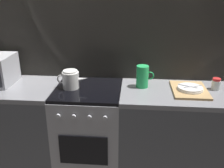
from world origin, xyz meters
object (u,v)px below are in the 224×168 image
kettle (71,79)px  pitcher (143,76)px  dish_pile (190,89)px  stove_unit (89,132)px  spice_jar (216,84)px

kettle → pitcher: pitcher is taller
pitcher → dish_pile: bearing=-9.4°
stove_unit → pitcher: pitcher is taller
kettle → spice_jar: kettle is taller
dish_pile → pitcher: bearing=170.6°
stove_unit → spice_jar: 1.25m
dish_pile → spice_jar: (0.24, 0.06, 0.03)m
pitcher → kettle: bearing=-172.6°
stove_unit → dish_pile: size_ratio=2.25×
pitcher → dish_pile: size_ratio=0.50×
kettle → dish_pile: bearing=0.8°
stove_unit → kettle: kettle is taller
stove_unit → pitcher: size_ratio=4.50×
kettle → dish_pile: (1.05, 0.02, -0.06)m
kettle → stove_unit: bearing=0.3°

